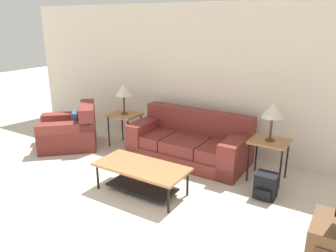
% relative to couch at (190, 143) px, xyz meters
% --- Properties ---
extents(wall_back, '(8.59, 0.06, 2.60)m').
position_rel_couch_xyz_m(wall_back, '(0.05, 0.63, 1.01)').
color(wall_back, silver).
rests_on(wall_back, ground_plane).
extents(couch, '(2.02, 0.97, 0.82)m').
position_rel_couch_xyz_m(couch, '(0.00, 0.00, 0.00)').
color(couch, maroon).
rests_on(couch, ground_plane).
extents(armchair, '(1.38, 1.37, 0.80)m').
position_rel_couch_xyz_m(armchair, '(-2.23, -0.62, -0.01)').
color(armchair, maroon).
rests_on(armchair, ground_plane).
extents(coffee_table, '(1.30, 0.62, 0.41)m').
position_rel_couch_xyz_m(coffee_table, '(-0.03, -1.36, 0.01)').
color(coffee_table, '#A87042').
rests_on(coffee_table, ground_plane).
extents(side_table_left, '(0.55, 0.48, 0.63)m').
position_rel_couch_xyz_m(side_table_left, '(-1.35, -0.07, 0.27)').
color(side_table_left, '#A87042').
rests_on(side_table_left, ground_plane).
extents(side_table_right, '(0.55, 0.48, 0.63)m').
position_rel_couch_xyz_m(side_table_right, '(1.35, -0.07, 0.27)').
color(side_table_right, '#A87042').
rests_on(side_table_right, ground_plane).
extents(table_lamp_left, '(0.32, 0.32, 0.57)m').
position_rel_couch_xyz_m(table_lamp_left, '(-1.35, -0.07, 0.79)').
color(table_lamp_left, '#472D1E').
rests_on(table_lamp_left, side_table_left).
extents(table_lamp_right, '(0.32, 0.32, 0.57)m').
position_rel_couch_xyz_m(table_lamp_right, '(1.35, -0.07, 0.79)').
color(table_lamp_right, '#472D1E').
rests_on(table_lamp_right, side_table_right).
extents(backpack, '(0.28, 0.32, 0.35)m').
position_rel_couch_xyz_m(backpack, '(1.49, -0.60, -0.12)').
color(backpack, black).
rests_on(backpack, ground_plane).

